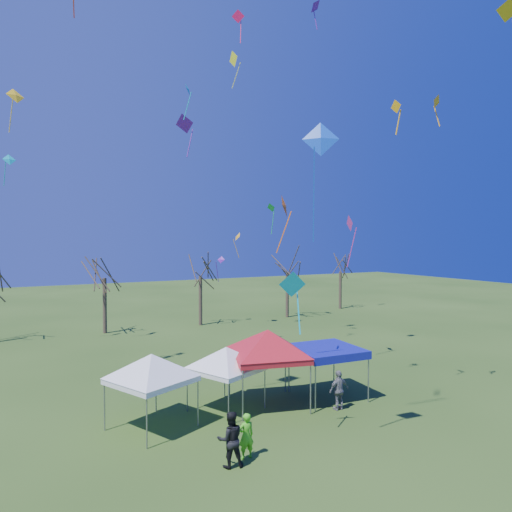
{
  "coord_description": "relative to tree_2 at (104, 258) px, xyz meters",
  "views": [
    {
      "loc": [
        -8.89,
        -15.15,
        7.81
      ],
      "look_at": [
        0.69,
        3.0,
        7.09
      ],
      "focal_mm": 32.0,
      "sensor_mm": 36.0,
      "label": 1
    }
  ],
  "objects": [
    {
      "name": "tent_white_mid",
      "position": [
        1.93,
        -20.59,
        -3.57
      ],
      "size": [
        3.56,
        3.56,
        3.37
      ],
      "rotation": [
        0.0,
        0.0,
        0.41
      ],
      "color": "gray",
      "rests_on": "ground"
    },
    {
      "name": "kite_22",
      "position": [
        10.29,
        -0.64,
        -0.41
      ],
      "size": [
        0.93,
        0.92,
        2.48
      ],
      "rotation": [
        0.0,
        0.0,
        5.55
      ],
      "color": "#6C18AA",
      "rests_on": "ground"
    },
    {
      "name": "tree_5",
      "position": [
        26.09,
        1.69,
        -0.56
      ],
      "size": [
        3.39,
        3.39,
        7.46
      ],
      "color": "#3D2D21",
      "rests_on": "ground"
    },
    {
      "name": "kite_19",
      "position": [
        10.95,
        -2.86,
        1.8
      ],
      "size": [
        0.63,
        0.9,
        2.35
      ],
      "rotation": [
        0.0,
        0.0,
        4.66
      ],
      "color": "orange",
      "rests_on": "ground"
    },
    {
      "name": "tent_white_west",
      "position": [
        -1.64,
        -21.01,
        -3.4
      ],
      "size": [
        3.81,
        3.81,
        3.58
      ],
      "rotation": [
        0.0,
        0.0,
        0.43
      ],
      "color": "gray",
      "rests_on": "ground"
    },
    {
      "name": "kite_24",
      "position": [
        2.42,
        -14.2,
        10.15
      ],
      "size": [
        0.75,
        0.9,
        2.18
      ],
      "rotation": [
        0.0,
        0.0,
        1.01
      ],
      "color": "#0DA7CF",
      "rests_on": "ground"
    },
    {
      "name": "kite_11",
      "position": [
        3.42,
        -10.69,
        9.15
      ],
      "size": [
        1.41,
        1.49,
        2.9
      ],
      "rotation": [
        0.0,
        0.0,
        2.27
      ],
      "color": "#68169E",
      "rests_on": "ground"
    },
    {
      "name": "kite_27",
      "position": [
        3.7,
        -22.83,
        2.94
      ],
      "size": [
        0.93,
        0.98,
        2.52
      ],
      "rotation": [
        0.0,
        0.0,
        0.85
      ],
      "color": "orange",
      "rests_on": "ground"
    },
    {
      "name": "kite_18",
      "position": [
        5.83,
        -13.79,
        15.23
      ],
      "size": [
        0.79,
        0.59,
        2.09
      ],
      "rotation": [
        0.0,
        0.0,
        2.6
      ],
      "color": "#F01649",
      "rests_on": "ground"
    },
    {
      "name": "tree_4",
      "position": [
        17.72,
        -0.38,
        -0.23
      ],
      "size": [
        3.58,
        3.58,
        7.89
      ],
      "color": "#3D2D21",
      "rests_on": "ground"
    },
    {
      "name": "person_green",
      "position": [
        0.65,
        -25.17,
        -5.47
      ],
      "size": [
        0.6,
        0.39,
        1.63
      ],
      "primitive_type": "imported",
      "rotation": [
        0.0,
        0.0,
        3.14
      ],
      "color": "#4BCB20",
      "rests_on": "ground"
    },
    {
      "name": "kite_0",
      "position": [
        10.45,
        -28.26,
        10.34
      ],
      "size": [
        1.12,
        1.04,
        3.09
      ],
      "rotation": [
        0.0,
        0.0,
        2.55
      ],
      "color": "gold",
      "rests_on": "ground"
    },
    {
      "name": "kite_13",
      "position": [
        -6.84,
        -3.35,
        7.08
      ],
      "size": [
        0.95,
        0.71,
        2.23
      ],
      "rotation": [
        0.0,
        0.0,
        0.24
      ],
      "color": "#0EBED5",
      "rests_on": "ground"
    },
    {
      "name": "kite_5",
      "position": [
        2.5,
        -27.03,
        4.84
      ],
      "size": [
        1.27,
        1.03,
        4.05
      ],
      "rotation": [
        0.0,
        0.0,
        5.71
      ],
      "color": "blue",
      "rests_on": "ground"
    },
    {
      "name": "person_grey",
      "position": [
        6.52,
        -22.99,
        -5.38
      ],
      "size": [
        1.08,
        0.47,
        1.82
      ],
      "primitive_type": "imported",
      "rotation": [
        0.0,
        0.0,
        3.17
      ],
      "color": "slate",
      "rests_on": "ground"
    },
    {
      "name": "kite_9",
      "position": [
        8.96,
        -23.94,
        7.56
      ],
      "size": [
        0.31,
        0.64,
        1.65
      ],
      "rotation": [
        0.0,
        0.0,
        1.57
      ],
      "color": "#FFAE0D",
      "rests_on": "ground"
    },
    {
      "name": "kite_1",
      "position": [
        2.71,
        -24.98,
        -0.17
      ],
      "size": [
        1.12,
        0.71,
        2.4
      ],
      "rotation": [
        0.0,
        0.0,
        2.81
      ],
      "color": "#0EBBD3",
      "rests_on": "ground"
    },
    {
      "name": "kite_17",
      "position": [
        12.09,
        -16.96,
        2.52
      ],
      "size": [
        0.69,
        1.08,
        3.29
      ],
      "rotation": [
        0.0,
        0.0,
        1.24
      ],
      "color": "#CA2D7B",
      "rests_on": "ground"
    },
    {
      "name": "kite_2",
      "position": [
        -6.39,
        -5.1,
        11.07
      ],
      "size": [
        1.39,
        1.12,
        3.02
      ],
      "rotation": [
        0.0,
        0.0,
        0.44
      ],
      "color": "yellow",
      "rests_on": "ground"
    },
    {
      "name": "kite_15",
      "position": [
        9.6,
        -16.57,
        15.54
      ],
      "size": [
        1.03,
        0.99,
        1.73
      ],
      "rotation": [
        0.0,
        0.0,
        3.82
      ],
      "color": "#6718AE",
      "rests_on": "ground"
    },
    {
      "name": "kite_12",
      "position": [
        14.98,
        -1.9,
        4.56
      ],
      "size": [
        0.82,
        1.09,
        3.0
      ],
      "rotation": [
        0.0,
        0.0,
        1.87
      ],
      "color": "green",
      "rests_on": "ground"
    },
    {
      "name": "person_dark",
      "position": [
        -0.1,
        -25.46,
        -5.33
      ],
      "size": [
        1.07,
        0.92,
        1.92
      ],
      "primitive_type": "imported",
      "rotation": [
        0.0,
        0.0,
        2.91
      ],
      "color": "black",
      "rests_on": "ground"
    },
    {
      "name": "tree_2",
      "position": [
        0.0,
        0.0,
        0.0
      ],
      "size": [
        3.71,
        3.71,
        8.18
      ],
      "color": "#3D2D21",
      "rests_on": "ground"
    },
    {
      "name": "kite_3",
      "position": [
        10.06,
        -4.1,
        16.82
      ],
      "size": [
        0.85,
        1.38,
        3.34
      ],
      "rotation": [
        0.0,
        0.0,
        1.64
      ],
      "color": "#FDFF1A",
      "rests_on": "ground"
    },
    {
      "name": "tent_red",
      "position": [
        3.91,
        -20.96,
        -2.94
      ],
      "size": [
        4.57,
        4.57,
        4.15
      ],
      "rotation": [
        0.0,
        0.0,
        -0.24
      ],
      "color": "gray",
      "rests_on": "ground"
    },
    {
      "name": "tent_blue",
      "position": [
        6.99,
        -21.32,
        -4.0
      ],
      "size": [
        3.38,
        3.38,
        2.49
      ],
      "rotation": [
        0.0,
        0.0,
        -0.07
      ],
      "color": "gray",
      "rests_on": "ground"
    },
    {
      "name": "tree_3",
      "position": [
        8.4,
        -0.33,
        -0.21
      ],
      "size": [
        3.59,
        3.59,
        7.91
      ],
      "color": "#3D2D21",
      "rests_on": "ground"
    },
    {
      "name": "ground",
      "position": [
        2.37,
        -24.38,
        -6.29
      ],
      "size": [
        140.0,
        140.0,
        0.0
      ],
      "primitive_type": "plane",
      "color": "#2A4717",
      "rests_on": "ground"
    },
    {
      "name": "kite_25",
      "position": [
        10.38,
        -24.93,
        7.74
      ],
      "size": [
        0.69,
        0.46,
        1.45
      ],
      "rotation": [
        0.0,
        0.0,
        3.48
      ],
      "color": "#FAA00D",
      "rests_on": "ground"
    }
  ]
}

